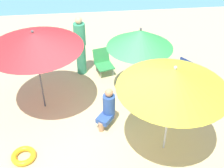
{
  "coord_description": "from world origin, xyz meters",
  "views": [
    {
      "loc": [
        -0.11,
        -4.84,
        4.81
      ],
      "look_at": [
        0.5,
        0.74,
        0.7
      ],
      "focal_mm": 47.41,
      "sensor_mm": 36.0,
      "label": 1
    }
  ],
  "objects_px": {
    "beach_chair_a": "(149,58)",
    "swim_ring": "(24,156)",
    "umbrella_yellow": "(174,79)",
    "beach_chair_d": "(103,61)",
    "beach_chair_b": "(183,73)",
    "umbrella_green": "(140,39)",
    "beach_chair_c": "(186,101)",
    "person_b": "(108,108)",
    "person_a": "(80,46)",
    "umbrella_red": "(34,40)"
  },
  "relations": [
    {
      "from": "person_b",
      "to": "umbrella_yellow",
      "type": "bearing_deg",
      "value": 88.57
    },
    {
      "from": "beach_chair_d",
      "to": "person_b",
      "type": "distance_m",
      "value": 2.17
    },
    {
      "from": "beach_chair_d",
      "to": "swim_ring",
      "type": "relative_size",
      "value": 1.38
    },
    {
      "from": "beach_chair_c",
      "to": "beach_chair_b",
      "type": "bearing_deg",
      "value": -74.45
    },
    {
      "from": "beach_chair_b",
      "to": "beach_chair_a",
      "type": "bearing_deg",
      "value": -83.25
    },
    {
      "from": "umbrella_red",
      "to": "beach_chair_a",
      "type": "height_order",
      "value": "umbrella_red"
    },
    {
      "from": "beach_chair_d",
      "to": "person_a",
      "type": "distance_m",
      "value": 0.8
    },
    {
      "from": "umbrella_yellow",
      "to": "person_b",
      "type": "bearing_deg",
      "value": 141.52
    },
    {
      "from": "umbrella_yellow",
      "to": "umbrella_green",
      "type": "relative_size",
      "value": 1.1
    },
    {
      "from": "person_a",
      "to": "swim_ring",
      "type": "distance_m",
      "value": 3.4
    },
    {
      "from": "beach_chair_b",
      "to": "swim_ring",
      "type": "xyz_separation_m",
      "value": [
        -4.01,
        -2.29,
        -0.23
      ]
    },
    {
      "from": "person_a",
      "to": "umbrella_red",
      "type": "bearing_deg",
      "value": -131.19
    },
    {
      "from": "umbrella_yellow",
      "to": "beach_chair_a",
      "type": "relative_size",
      "value": 3.01
    },
    {
      "from": "beach_chair_a",
      "to": "beach_chair_c",
      "type": "bearing_deg",
      "value": 33.61
    },
    {
      "from": "umbrella_yellow",
      "to": "person_a",
      "type": "relative_size",
      "value": 1.21
    },
    {
      "from": "umbrella_red",
      "to": "swim_ring",
      "type": "xyz_separation_m",
      "value": [
        -0.31,
        -1.62,
        -1.78
      ]
    },
    {
      "from": "person_a",
      "to": "person_b",
      "type": "height_order",
      "value": "person_a"
    },
    {
      "from": "beach_chair_a",
      "to": "swim_ring",
      "type": "relative_size",
      "value": 1.35
    },
    {
      "from": "umbrella_yellow",
      "to": "beach_chair_c",
      "type": "height_order",
      "value": "umbrella_yellow"
    },
    {
      "from": "umbrella_yellow",
      "to": "umbrella_green",
      "type": "bearing_deg",
      "value": 96.9
    },
    {
      "from": "umbrella_green",
      "to": "swim_ring",
      "type": "relative_size",
      "value": 3.69
    },
    {
      "from": "umbrella_green",
      "to": "person_b",
      "type": "distance_m",
      "value": 1.78
    },
    {
      "from": "beach_chair_d",
      "to": "person_b",
      "type": "height_order",
      "value": "person_b"
    },
    {
      "from": "umbrella_green",
      "to": "beach_chair_b",
      "type": "relative_size",
      "value": 2.42
    },
    {
      "from": "beach_chair_d",
      "to": "beach_chair_b",
      "type": "bearing_deg",
      "value": 55.84
    },
    {
      "from": "umbrella_red",
      "to": "beach_chair_a",
      "type": "distance_m",
      "value": 3.66
    },
    {
      "from": "umbrella_green",
      "to": "person_a",
      "type": "bearing_deg",
      "value": 140.99
    },
    {
      "from": "umbrella_green",
      "to": "beach_chair_d",
      "type": "distance_m",
      "value": 1.86
    },
    {
      "from": "umbrella_green",
      "to": "beach_chair_c",
      "type": "height_order",
      "value": "umbrella_green"
    },
    {
      "from": "beach_chair_c",
      "to": "person_a",
      "type": "relative_size",
      "value": 0.41
    },
    {
      "from": "umbrella_green",
      "to": "beach_chair_d",
      "type": "bearing_deg",
      "value": 125.78
    },
    {
      "from": "beach_chair_b",
      "to": "beach_chair_c",
      "type": "height_order",
      "value": "beach_chair_b"
    },
    {
      "from": "umbrella_yellow",
      "to": "swim_ring",
      "type": "bearing_deg",
      "value": 179.3
    },
    {
      "from": "umbrella_yellow",
      "to": "swim_ring",
      "type": "xyz_separation_m",
      "value": [
        -2.92,
        0.04,
        -1.74
      ]
    },
    {
      "from": "person_b",
      "to": "swim_ring",
      "type": "relative_size",
      "value": 1.86
    },
    {
      "from": "beach_chair_c",
      "to": "swim_ring",
      "type": "xyz_separation_m",
      "value": [
        -3.74,
        -1.1,
        -0.23
      ]
    },
    {
      "from": "umbrella_yellow",
      "to": "beach_chair_d",
      "type": "distance_m",
      "value": 3.53
    },
    {
      "from": "umbrella_green",
      "to": "beach_chair_d",
      "type": "height_order",
      "value": "umbrella_green"
    },
    {
      "from": "beach_chair_c",
      "to": "beach_chair_d",
      "type": "xyz_separation_m",
      "value": [
        -1.85,
        1.91,
        0.06
      ]
    },
    {
      "from": "umbrella_red",
      "to": "umbrella_green",
      "type": "distance_m",
      "value": 2.4
    },
    {
      "from": "umbrella_red",
      "to": "person_b",
      "type": "distance_m",
      "value": 2.18
    },
    {
      "from": "beach_chair_d",
      "to": "beach_chair_a",
      "type": "bearing_deg",
      "value": 79.99
    },
    {
      "from": "beach_chair_b",
      "to": "person_a",
      "type": "bearing_deg",
      "value": -50.14
    },
    {
      "from": "beach_chair_b",
      "to": "beach_chair_c",
      "type": "distance_m",
      "value": 1.22
    },
    {
      "from": "beach_chair_a",
      "to": "beach_chair_c",
      "type": "height_order",
      "value": "beach_chair_a"
    },
    {
      "from": "person_b",
      "to": "beach_chair_b",
      "type": "bearing_deg",
      "value": 160.29
    },
    {
      "from": "umbrella_green",
      "to": "person_a",
      "type": "height_order",
      "value": "umbrella_green"
    },
    {
      "from": "beach_chair_b",
      "to": "umbrella_green",
      "type": "bearing_deg",
      "value": -18.49
    },
    {
      "from": "beach_chair_a",
      "to": "person_b",
      "type": "bearing_deg",
      "value": -11.71
    },
    {
      "from": "swim_ring",
      "to": "umbrella_red",
      "type": "bearing_deg",
      "value": 79.19
    }
  ]
}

